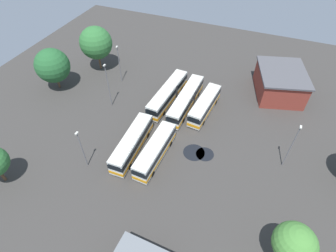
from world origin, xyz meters
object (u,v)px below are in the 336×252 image
Objects in this scene: lamp_post_mid_lot at (82,148)px; tree_north_edge at (294,244)px; depot_building at (280,83)px; tree_south_edge at (52,66)px; lamp_post_near_entrance at (292,145)px; bus_row0_slot0 at (168,94)px; lamp_post_by_building at (119,63)px; tree_northeast at (96,43)px; bus_row0_slot1 at (186,100)px; bus_row1_slot0 at (132,143)px; bus_row0_slot2 at (205,105)px; bus_row1_slot1 at (155,151)px; lamp_post_far_corner at (108,84)px.

tree_north_edge is (3.51, 31.31, 1.04)m from lamp_post_mid_lot.
depot_building is 48.08m from tree_south_edge.
lamp_post_near_entrance is 1.00× the size of tree_south_edge.
bus_row0_slot0 is 13.20m from lamp_post_by_building.
tree_south_edge is (10.05, -4.46, -1.14)m from tree_northeast.
bus_row0_slot1 is 1.82× the size of tree_north_edge.
tree_north_edge is (26.82, 37.74, 0.62)m from lamp_post_by_building.
bus_row1_slot0 is 28.41m from tree_northeast.
depot_building is at bearing 118.43° from bus_row0_slot0.
bus_row0_slot0 is 21.60m from lamp_post_mid_lot.
bus_row0_slot2 and bus_row1_slot0 have the same top height.
lamp_post_near_entrance is at bearing 104.63° from bus_row1_slot0.
bus_row0_slot1 and bus_row1_slot0 have the same top height.
bus_row0_slot2 and bus_row1_slot1 have the same top height.
lamp_post_mid_lot is at bearing 15.45° from lamp_post_far_corner.
bus_row1_slot1 is 24.19m from lamp_post_by_building.
tree_south_edge is (7.28, -11.76, 0.76)m from lamp_post_by_building.
bus_row0_slot2 is 1.18× the size of lamp_post_far_corner.
lamp_post_far_corner reaches higher than lamp_post_near_entrance.
bus_row1_slot0 is 4.35m from bus_row1_slot1.
tree_south_edge reaches higher than tree_north_edge.
depot_building is (-12.00, 12.88, 0.90)m from bus_row0_slot2.
lamp_post_mid_lot is (20.56, -6.15, 2.45)m from bus_row0_slot0.
lamp_post_by_building is (-3.22, -16.69, 2.86)m from bus_row0_slot1.
bus_row0_slot2 is at bearing 144.44° from lamp_post_mid_lot.
lamp_post_near_entrance reaches higher than bus_row0_slot1.
depot_building reaches higher than bus_row1_slot1.
tree_northeast is (-5.99, -24.00, 4.77)m from bus_row0_slot1.
bus_row0_slot1 is at bearing 83.44° from bus_row0_slot0.
bus_row0_slot1 is 25.19m from tree_northeast.
bus_row0_slot2 is 1.43× the size of tree_north_edge.
bus_row1_slot0 is 26.11m from tree_south_edge.
tree_north_edge is 0.87× the size of tree_south_edge.
bus_row0_slot0 is 14.83m from bus_row1_slot0.
tree_northeast is 1.14× the size of tree_south_edge.
lamp_post_mid_lot is 29.56m from tree_northeast.
lamp_post_far_corner is at bearing -117.57° from tree_north_edge.
tree_northeast reaches higher than bus_row1_slot1.
bus_row0_slot1 is at bearing 75.98° from tree_northeast.
tree_north_edge reaches higher than lamp_post_mid_lot.
depot_building is 35.76m from tree_north_edge.
lamp_post_near_entrance reaches higher than bus_row1_slot0.
tree_northeast is (-29.59, -45.04, 1.28)m from tree_north_edge.
tree_north_edge is at bearing 41.73° from bus_row0_slot1.
lamp_post_mid_lot is (12.15, -30.07, -0.65)m from lamp_post_near_entrance.
lamp_post_mid_lot is at bearing -27.07° from bus_row0_slot1.
bus_row0_slot0 is 4.13m from bus_row0_slot1.
bus_row0_slot0 is at bearing -165.98° from bus_row1_slot1.
bus_row1_slot0 is 1.34× the size of lamp_post_near_entrance.
tree_south_edge is at bearing -23.91° from tree_northeast.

